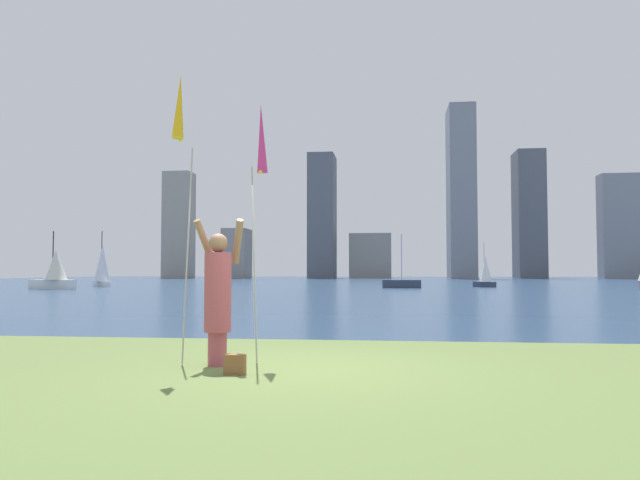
% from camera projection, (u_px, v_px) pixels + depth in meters
% --- Properties ---
extents(ground, '(120.00, 138.00, 0.12)m').
position_uv_depth(ground, '(378.00, 285.00, 58.81)').
color(ground, '#5B7038').
extents(person, '(0.75, 0.55, 2.04)m').
position_uv_depth(person, '(218.00, 293.00, 8.60)').
color(person, '#B24C59').
rests_on(person, ground).
extents(kite_flag_left, '(0.16, 0.73, 4.04)m').
position_uv_depth(kite_flag_left, '(180.00, 117.00, 8.52)').
color(kite_flag_left, '#B2B2B7').
rests_on(kite_flag_left, ground).
extents(kite_flag_right, '(0.16, 0.80, 3.79)m').
position_uv_depth(kite_flag_right, '(261.00, 146.00, 9.19)').
color(kite_flag_right, '#B2B2B7').
rests_on(kite_flag_right, ground).
extents(bag, '(0.26, 0.14, 0.25)m').
position_uv_depth(bag, '(235.00, 364.00, 7.82)').
color(bag, brown).
rests_on(bag, ground).
extents(sailboat_1, '(3.17, 1.67, 4.02)m').
position_uv_depth(sailboat_1, '(55.00, 270.00, 42.75)').
color(sailboat_1, white).
rests_on(sailboat_1, ground).
extents(sailboat_2, '(2.84, 0.89, 4.01)m').
position_uv_depth(sailboat_2, '(402.00, 283.00, 45.79)').
color(sailboat_2, '#333D51').
rests_on(sailboat_2, ground).
extents(sailboat_3, '(1.66, 1.85, 3.49)m').
position_uv_depth(sailboat_3, '(485.00, 272.00, 48.18)').
color(sailboat_3, '#333D51').
rests_on(sailboat_3, ground).
extents(sailboat_5, '(2.22, 2.16, 4.52)m').
position_uv_depth(sailboat_5, '(102.00, 265.00, 50.32)').
color(sailboat_5, white).
rests_on(sailboat_5, ground).
extents(skyline_tower_0, '(4.52, 4.10, 17.70)m').
position_uv_depth(skyline_tower_0, '(179.00, 225.00, 103.45)').
color(skyline_tower_0, gray).
rests_on(skyline_tower_0, ground).
extents(skyline_tower_1, '(3.81, 5.58, 7.90)m').
position_uv_depth(skyline_tower_1, '(237.00, 254.00, 99.02)').
color(skyline_tower_1, gray).
rests_on(skyline_tower_1, ground).
extents(skyline_tower_2, '(4.24, 6.90, 20.43)m').
position_uv_depth(skyline_tower_2, '(322.00, 217.00, 102.68)').
color(skyline_tower_2, '#565B66').
rests_on(skyline_tower_2, ground).
extents(skyline_tower_3, '(6.87, 3.45, 7.37)m').
position_uv_depth(skyline_tower_3, '(370.00, 256.00, 102.20)').
color(skyline_tower_3, gray).
rests_on(skyline_tower_3, ground).
extents(skyline_tower_4, '(3.97, 7.30, 26.63)m').
position_uv_depth(skyline_tower_4, '(461.00, 193.00, 95.85)').
color(skyline_tower_4, gray).
rests_on(skyline_tower_4, ground).
extents(skyline_tower_5, '(4.34, 6.19, 20.48)m').
position_uv_depth(skyline_tower_5, '(529.00, 215.00, 99.71)').
color(skyline_tower_5, '#565B66').
rests_on(skyline_tower_5, ground).
extents(skyline_tower_6, '(7.04, 3.16, 16.13)m').
position_uv_depth(skyline_tower_6, '(624.00, 226.00, 95.13)').
color(skyline_tower_6, gray).
rests_on(skyline_tower_6, ground).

